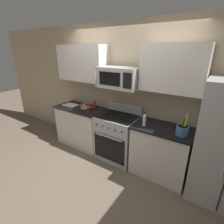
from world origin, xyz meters
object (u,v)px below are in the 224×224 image
at_px(bottle_hot_sauce, 95,104).
at_px(prep_bowl, 182,127).
at_px(cutting_board, 70,105).
at_px(utensil_crock, 182,130).
at_px(apple_loose, 90,108).
at_px(range_oven, 117,137).
at_px(microwave, 119,78).
at_px(fruit_basket, 85,106).
at_px(bottle_vinegar, 144,120).

bearing_deg(bottle_hot_sauce, prep_bowl, -1.14).
bearing_deg(prep_bowl, cutting_board, -176.15).
relative_size(utensil_crock, apple_loose, 4.66).
distance_m(range_oven, microwave, 1.17).
distance_m(apple_loose, prep_bowl, 1.84).
distance_m(range_oven, apple_loose, 0.85).
xyz_separation_m(apple_loose, bottle_hot_sauce, (0.01, 0.14, 0.04)).
relative_size(range_oven, bottle_hot_sauce, 6.24).
relative_size(apple_loose, cutting_board, 0.23).
bearing_deg(apple_loose, utensil_crock, -3.56).
bearing_deg(range_oven, fruit_basket, 177.40).
distance_m(microwave, apple_loose, 0.99).
height_order(microwave, fruit_basket, microwave).
relative_size(utensil_crock, fruit_basket, 1.61).
height_order(range_oven, utensil_crock, utensil_crock).
bearing_deg(bottle_hot_sauce, bottle_vinegar, -11.55).
xyz_separation_m(range_oven, cutting_board, (-1.25, -0.03, 0.44)).
xyz_separation_m(microwave, apple_loose, (-0.70, 0.00, -0.70)).
xyz_separation_m(utensil_crock, prep_bowl, (-0.05, 0.22, -0.06)).
relative_size(apple_loose, prep_bowl, 0.72).
xyz_separation_m(range_oven, prep_bowl, (1.13, 0.13, 0.46)).
bearing_deg(microwave, apple_loose, 179.64).
height_order(utensil_crock, fruit_basket, utensil_crock).
height_order(fruit_basket, cutting_board, fruit_basket).
distance_m(range_oven, bottle_vinegar, 0.80).
height_order(fruit_basket, apple_loose, fruit_basket).
bearing_deg(apple_loose, cutting_board, -173.66).
distance_m(bottle_hot_sauce, prep_bowl, 1.83).
distance_m(cutting_board, bottle_vinegar, 1.83).
bearing_deg(range_oven, utensil_crock, -4.20).
bearing_deg(fruit_basket, utensil_crock, -3.52).
height_order(apple_loose, bottle_vinegar, bottle_vinegar).
distance_m(apple_loose, bottle_hot_sauce, 0.14).
relative_size(bottle_vinegar, prep_bowl, 2.28).
height_order(range_oven, bottle_vinegar, bottle_vinegar).
xyz_separation_m(range_oven, bottle_vinegar, (0.58, -0.09, 0.54)).
bearing_deg(prep_bowl, bottle_hot_sauce, 178.86).
xyz_separation_m(range_oven, fruit_basket, (-0.88, 0.04, 0.48)).
height_order(microwave, apple_loose, microwave).
bearing_deg(apple_loose, prep_bowl, 3.10).
distance_m(range_oven, prep_bowl, 1.23).
relative_size(cutting_board, bottle_vinegar, 1.38).
xyz_separation_m(range_oven, bottle_hot_sauce, (-0.69, 0.17, 0.51)).
bearing_deg(utensil_crock, cutting_board, 178.68).
bearing_deg(apple_loose, range_oven, -2.47).
distance_m(utensil_crock, bottle_vinegar, 0.60).
bearing_deg(apple_loose, microwave, -0.36).
bearing_deg(bottle_vinegar, bottle_hot_sauce, 168.45).
bearing_deg(bottle_hot_sauce, cutting_board, -160.53).
xyz_separation_m(fruit_basket, prep_bowl, (2.01, 0.09, -0.02)).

